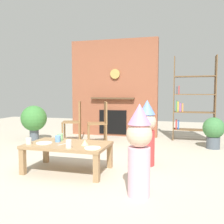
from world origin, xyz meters
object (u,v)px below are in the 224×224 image
Objects in this scene: paper_cup_near_left at (60,137)px; paper_plate_front at (93,148)px; paper_cup_near_right at (58,139)px; birthday_cake_slice at (85,142)px; paper_cup_center at (29,141)px; bookshelf at (191,102)px; child_in_pink at (147,131)px; coffee_table at (68,147)px; paper_plate_rear at (44,143)px; potted_plant_short at (34,119)px; dining_chair_middle at (101,120)px; dining_chair_left at (76,119)px; child_with_cone_hat at (139,148)px; potted_plant_tall at (214,130)px; paper_cup_far_left at (69,144)px.

paper_plate_front is at bearing -29.53° from paper_cup_near_left.
paper_cup_near_right reaches higher than birthday_cake_slice.
bookshelf is at bearing 52.49° from paper_cup_center.
child_in_pink reaches higher than paper_cup_near_right.
coffee_table is at bearing 156.15° from paper_plate_front.
potted_plant_short is at bearing 126.44° from paper_plate_rear.
dining_chair_middle is at bearing 101.36° from birthday_cake_slice.
dining_chair_left reaches higher than coffee_table.
child_with_cone_hat is 3.10m from dining_chair_left.
paper_cup_near_left is 2.16m from potted_plant_short.
birthday_cake_slice is at bearing -117.86° from bookshelf.
paper_cup_center is 0.41× the size of paper_plate_front.
coffee_table is at bearing 91.78° from dining_chair_left.
paper_cup_near_right is 0.41× the size of paper_plate_rear.
birthday_cake_slice is 0.16× the size of potted_plant_tall.
paper_cup_near_right is at bearing -83.22° from paper_cup_near_left.
bookshelf is at bearing 57.55° from coffee_table.
paper_cup_far_left is 0.17× the size of potted_plant_tall.
potted_plant_short reaches higher than paper_plate_rear.
paper_cup_center is at bearing -2.88° from child_in_pink.
potted_plant_short is (-1.35, 1.83, 0.10)m from paper_plate_rear.
potted_plant_short is (-2.76, 2.31, -0.03)m from child_with_cone_hat.
birthday_cake_slice is 0.10× the size of child_with_cone_hat.
paper_cup_near_left reaches higher than coffee_table.
paper_cup_near_right is at bearing 49.70° from paper_plate_rear.
paper_cup_far_left is at bearing -123.96° from birthday_cake_slice.
birthday_cake_slice is at bearing -5.12° from child_with_cone_hat.
paper_cup_near_right is (-1.93, -2.66, -0.44)m from bookshelf.
paper_plate_rear is at bearing -176.07° from birthday_cake_slice.
child_in_pink is at bearing 26.34° from paper_cup_center.
bookshelf reaches higher than coffee_table.
paper_plate_front is 2.13m from dining_chair_middle.
child_in_pink is at bearing 42.62° from paper_cup_far_left.
paper_cup_far_left reaches higher than paper_cup_near_right.
child_with_cone_hat is 1.10× the size of dining_chair_left.
paper_cup_near_left is 0.12× the size of potted_plant_short.
paper_cup_near_left is 0.16× the size of potted_plant_tall.
paper_plate_front is 2.87m from potted_plant_short.
child_in_pink is (-0.71, -2.16, -0.35)m from bookshelf.
dining_chair_middle is (-0.55, 2.05, 0.11)m from paper_plate_front.
dining_chair_middle is at bearing 93.46° from coffee_table.
paper_cup_near_left is at bearing -127.10° from bookshelf.
potted_plant_short reaches higher than birthday_cake_slice.
paper_cup_near_left reaches higher than paper_cup_near_right.
child_with_cone_hat reaches higher than paper_cup_far_left.
paper_plate_front is 2.10× the size of birthday_cake_slice.
paper_cup_far_left reaches higher than paper_plate_rear.
paper_cup_near_right is at bearing 87.27° from dining_chair_left.
paper_cup_near_left is 1.12× the size of paper_cup_near_right.
child_in_pink is (1.34, 0.65, 0.13)m from paper_plate_rear.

